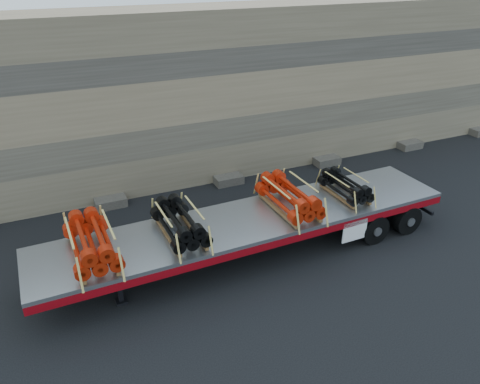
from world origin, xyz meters
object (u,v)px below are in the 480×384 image
object	(u,v)px
bundle_front	(92,243)
bundle_rear	(345,187)
bundle_midrear	(289,197)
bundle_midfront	(180,224)
trailer	(251,236)

from	to	relation	value
bundle_front	bundle_rear	xyz separation A→B (m)	(8.48, 0.18, -0.10)
bundle_front	bundle_midrear	world-z (taller)	bundle_front
bundle_front	bundle_rear	size ratio (longest dim) A/B	1.28
bundle_rear	bundle_midrear	bearing A→B (deg)	-180.00
bundle_front	bundle_midfront	world-z (taller)	bundle_front
trailer	bundle_midrear	bearing A→B (deg)	-0.00
bundle_front	bundle_midfront	bearing A→B (deg)	-0.00
bundle_midrear	bundle_rear	bearing A→B (deg)	0.00
bundle_front	trailer	bearing A→B (deg)	-0.00
trailer	bundle_midfront	xyz separation A→B (m)	(-2.35, -0.05, 1.09)
trailer	bundle_front	xyz separation A→B (m)	(-4.87, -0.10, 1.12)
bundle_front	bundle_rear	distance (m)	8.48
bundle_midrear	bundle_rear	world-z (taller)	bundle_midrear
bundle_front	bundle_midfront	xyz separation A→B (m)	(2.52, 0.05, -0.04)
trailer	bundle_rear	xyz separation A→B (m)	(3.61, 0.08, 1.02)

